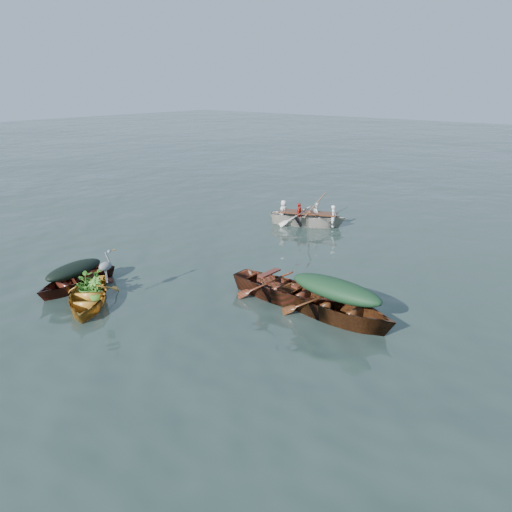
{
  "coord_description": "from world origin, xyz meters",
  "views": [
    {
      "loc": [
        8.67,
        -8.66,
        5.8
      ],
      "look_at": [
        -0.9,
        2.98,
        0.5
      ],
      "focal_mm": 35.0,
      "sensor_mm": 36.0,
      "label": 1
    }
  ],
  "objects_px": {
    "green_tarp_boat": "(334,319)",
    "dark_covered_boat": "(76,288)",
    "rowed_boat": "(307,225)",
    "yellow_dinghy": "(88,305)",
    "open_wooden_boat": "(285,301)",
    "heron": "(106,272)"
  },
  "relations": [
    {
      "from": "green_tarp_boat",
      "to": "open_wooden_boat",
      "type": "relative_size",
      "value": 1.01
    },
    {
      "from": "rowed_boat",
      "to": "open_wooden_boat",
      "type": "bearing_deg",
      "value": -173.2
    },
    {
      "from": "dark_covered_boat",
      "to": "green_tarp_boat",
      "type": "relative_size",
      "value": 0.73
    },
    {
      "from": "dark_covered_boat",
      "to": "open_wooden_boat",
      "type": "bearing_deg",
      "value": 22.79
    },
    {
      "from": "dark_covered_boat",
      "to": "heron",
      "type": "height_order",
      "value": "heron"
    },
    {
      "from": "yellow_dinghy",
      "to": "green_tarp_boat",
      "type": "bearing_deg",
      "value": -16.07
    },
    {
      "from": "heron",
      "to": "green_tarp_boat",
      "type": "bearing_deg",
      "value": -17.93
    },
    {
      "from": "dark_covered_boat",
      "to": "rowed_boat",
      "type": "bearing_deg",
      "value": 73.48
    },
    {
      "from": "green_tarp_boat",
      "to": "dark_covered_boat",
      "type": "bearing_deg",
      "value": 116.89
    },
    {
      "from": "yellow_dinghy",
      "to": "green_tarp_boat",
      "type": "xyz_separation_m",
      "value": [
        5.64,
        3.56,
        0.0
      ]
    },
    {
      "from": "green_tarp_boat",
      "to": "rowed_boat",
      "type": "relative_size",
      "value": 1.07
    },
    {
      "from": "green_tarp_boat",
      "to": "rowed_boat",
      "type": "bearing_deg",
      "value": 41.22
    },
    {
      "from": "yellow_dinghy",
      "to": "open_wooden_boat",
      "type": "xyz_separation_m",
      "value": [
        4.02,
        3.64,
        0.0
      ]
    },
    {
      "from": "open_wooden_boat",
      "to": "rowed_boat",
      "type": "xyz_separation_m",
      "value": [
        -3.84,
        6.84,
        0.0
      ]
    },
    {
      "from": "yellow_dinghy",
      "to": "open_wooden_boat",
      "type": "relative_size",
      "value": 0.72
    },
    {
      "from": "yellow_dinghy",
      "to": "dark_covered_boat",
      "type": "height_order",
      "value": "yellow_dinghy"
    },
    {
      "from": "green_tarp_boat",
      "to": "rowed_boat",
      "type": "distance_m",
      "value": 8.82
    },
    {
      "from": "dark_covered_boat",
      "to": "open_wooden_boat",
      "type": "xyz_separation_m",
      "value": [
        5.35,
        3.18,
        0.0
      ]
    },
    {
      "from": "yellow_dinghy",
      "to": "heron",
      "type": "relative_size",
      "value": 3.7
    },
    {
      "from": "dark_covered_boat",
      "to": "rowed_boat",
      "type": "distance_m",
      "value": 10.14
    },
    {
      "from": "yellow_dinghy",
      "to": "dark_covered_boat",
      "type": "distance_m",
      "value": 1.41
    },
    {
      "from": "yellow_dinghy",
      "to": "green_tarp_boat",
      "type": "distance_m",
      "value": 6.67
    }
  ]
}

